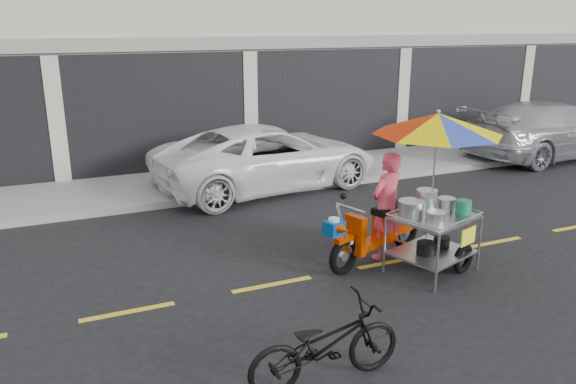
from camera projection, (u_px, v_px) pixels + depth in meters
name	position (u px, v px, depth m)	size (l,w,h in m)	color
ground	(392.00, 262.00, 8.71)	(90.00, 90.00, 0.00)	black
sidewalk	(265.00, 174.00, 13.53)	(45.00, 3.00, 0.15)	gray
shophouse_block	(289.00, 1.00, 17.86)	(36.00, 8.11, 10.40)	beige
centerline	(392.00, 262.00, 8.71)	(42.00, 0.10, 0.01)	gold
white_pickup	(268.00, 157.00, 12.47)	(2.35, 5.09, 1.41)	white
silver_pickup	(551.00, 130.00, 15.28)	(2.14, 5.27, 1.53)	#B2B4BA
near_bicycle	(325.00, 344.00, 5.68)	(0.59, 1.68, 0.89)	black
food_vendor_rig	(417.00, 169.00, 8.19)	(2.81, 2.34, 2.41)	black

